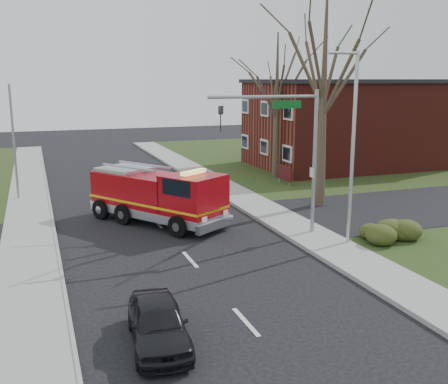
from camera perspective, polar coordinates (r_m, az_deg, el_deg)
name	(u,v)px	position (r m, az deg, el deg)	size (l,w,h in m)	color
ground	(190,260)	(21.68, -3.71, -7.38)	(120.00, 120.00, 0.00)	black
sidewalk_right	(323,242)	(24.04, 10.67, -5.40)	(2.40, 80.00, 0.15)	gray
sidewalk_left	(29,277)	(20.90, -20.44, -8.69)	(2.40, 80.00, 0.15)	gray
brick_building	(347,123)	(45.14, 13.28, 7.29)	(15.40, 10.40, 7.25)	maroon
health_center_sign	(284,173)	(36.53, 6.59, 2.06)	(0.12, 2.00, 1.40)	#451013
hedge_corner	(389,231)	(24.63, 17.54, -4.11)	(2.80, 2.00, 0.90)	#303F16
bare_tree_near	(324,76)	(29.79, 10.85, 12.29)	(6.00, 6.00, 12.00)	#3D2F24
bare_tree_far	(277,90)	(38.44, 5.78, 10.98)	(5.25, 5.25, 10.50)	#3D2F24
traffic_signal_mast	(290,137)	(23.90, 7.22, 5.98)	(5.29, 0.18, 6.80)	gray
streetlight_pole	(352,143)	(23.18, 13.75, 5.15)	(1.48, 0.16, 8.40)	#B7BABF
utility_pole_far	(14,143)	(33.85, -21.90, 4.95)	(0.14, 0.14, 7.00)	gray
fire_engine	(159,197)	(26.85, -7.13, -0.59)	(6.17, 7.62, 3.00)	#95060E
parked_car_maroon	(158,323)	(15.04, -7.18, -13.93)	(1.53, 3.80, 1.30)	black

